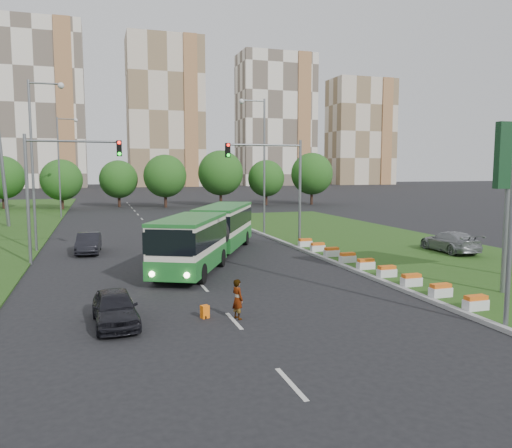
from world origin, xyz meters
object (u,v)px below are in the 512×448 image
object	(u,v)px
articulated_bus	(205,233)
car_left_far	(89,243)
car_left_near	(115,308)
car_median	(450,242)
traffic_mast_median	(279,176)
pedestrian	(238,299)
shopping_trolley	(205,312)
traffic_mast_left	(55,178)

from	to	relation	value
articulated_bus	car_left_far	world-z (taller)	articulated_bus
car_left_near	car_median	xyz separation A→B (m)	(22.74, 9.45, 0.21)
traffic_mast_median	car_median	world-z (taller)	traffic_mast_median
pedestrian	shopping_trolley	size ratio (longest dim) A/B	3.11
car_median	shopping_trolley	size ratio (longest dim) A/B	9.75
articulated_bus	car_median	size ratio (longest dim) A/B	3.42
traffic_mast_left	car_left_near	world-z (taller)	traffic_mast_left
car_left_near	shopping_trolley	bearing A→B (deg)	-6.13
car_left_far	pedestrian	world-z (taller)	pedestrian
car_left_far	shopping_trolley	size ratio (longest dim) A/B	8.39
car_left_far	articulated_bus	bearing A→B (deg)	-29.84
traffic_mast_median	articulated_bus	size ratio (longest dim) A/B	0.47
traffic_mast_left	shopping_trolley	size ratio (longest dim) A/B	15.60
pedestrian	articulated_bus	bearing A→B (deg)	-26.23
pedestrian	car_left_far	bearing A→B (deg)	-1.92
car_left_far	pedestrian	size ratio (longest dim) A/B	2.70
articulated_bus	car_left_near	bearing A→B (deg)	-89.90
articulated_bus	pedestrian	xyz separation A→B (m)	(-1.50, -13.23, -0.93)
pedestrian	car_left_near	bearing A→B (deg)	62.04
traffic_mast_median	pedestrian	size ratio (longest dim) A/B	5.02
car_left_near	car_median	bearing A→B (deg)	19.34
car_left_near	pedestrian	size ratio (longest dim) A/B	2.45
articulated_bus	pedestrian	size ratio (longest dim) A/B	10.73
traffic_mast_median	traffic_mast_left	world-z (taller)	same
pedestrian	traffic_mast_left	bearing A→B (deg)	7.42
shopping_trolley	car_left_far	bearing A→B (deg)	86.28
traffic_mast_median	car_left_far	world-z (taller)	traffic_mast_median
traffic_mast_left	pedestrian	size ratio (longest dim) A/B	5.02
traffic_mast_median	car_left_far	size ratio (longest dim) A/B	1.86
traffic_mast_left	articulated_bus	world-z (taller)	traffic_mast_left
car_left_near	shopping_trolley	xyz separation A→B (m)	(3.41, -0.17, -0.41)
traffic_mast_median	car_median	size ratio (longest dim) A/B	1.60
traffic_mast_left	car_left_far	bearing A→B (deg)	62.33
traffic_mast_median	car_left_near	size ratio (longest dim) A/B	2.04
car_left_near	pedestrian	world-z (taller)	pedestrian
car_left_far	car_median	distance (m)	25.25
articulated_bus	car_left_far	xyz separation A→B (m)	(-7.33, 4.89, -1.02)
articulated_bus	car_left_far	distance (m)	8.87
articulated_bus	shopping_trolley	world-z (taller)	articulated_bus
traffic_mast_median	traffic_mast_left	bearing A→B (deg)	-176.23
car_left_near	car_median	size ratio (longest dim) A/B	0.78
car_left_far	car_median	xyz separation A→B (m)	(23.95, -8.00, 0.17)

